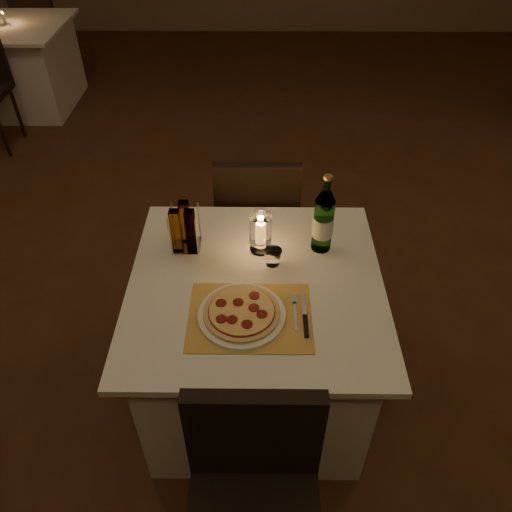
{
  "coord_description": "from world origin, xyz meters",
  "views": [
    {
      "loc": [
        -0.01,
        -1.81,
        2.11
      ],
      "look_at": [
        -0.02,
        -0.39,
        0.86
      ],
      "focal_mm": 35.0,
      "sensor_mm": 36.0,
      "label": 1
    }
  ],
  "objects_px": {
    "main_table": "(256,341)",
    "pizza": "(242,312)",
    "plate": "(242,315)",
    "hurricane_candle": "(261,231)",
    "neighbor_table_left": "(19,66)",
    "tumbler": "(273,257)",
    "water_bottle": "(323,221)",
    "chair_far": "(257,213)",
    "chair_near": "(254,488)"
  },
  "relations": [
    {
      "from": "chair_far",
      "to": "plate",
      "type": "relative_size",
      "value": 2.81
    },
    {
      "from": "tumbler",
      "to": "hurricane_candle",
      "type": "relative_size",
      "value": 0.41
    },
    {
      "from": "chair_near",
      "to": "pizza",
      "type": "relative_size",
      "value": 3.21
    },
    {
      "from": "pizza",
      "to": "chair_near",
      "type": "bearing_deg",
      "value": -84.65
    },
    {
      "from": "chair_near",
      "to": "water_bottle",
      "type": "xyz_separation_m",
      "value": [
        0.27,
        0.93,
        0.33
      ]
    },
    {
      "from": "plate",
      "to": "pizza",
      "type": "xyz_separation_m",
      "value": [
        -0.0,
        -0.0,
        0.02
      ]
    },
    {
      "from": "chair_near",
      "to": "pizza",
      "type": "bearing_deg",
      "value": 95.35
    },
    {
      "from": "main_table",
      "to": "pizza",
      "type": "bearing_deg",
      "value": -105.52
    },
    {
      "from": "pizza",
      "to": "hurricane_candle",
      "type": "distance_m",
      "value": 0.39
    },
    {
      "from": "plate",
      "to": "chair_near",
      "type": "bearing_deg",
      "value": -84.65
    },
    {
      "from": "hurricane_candle",
      "to": "main_table",
      "type": "bearing_deg",
      "value": -94.92
    },
    {
      "from": "plate",
      "to": "hurricane_candle",
      "type": "height_order",
      "value": "hurricane_candle"
    },
    {
      "from": "plate",
      "to": "tumbler",
      "type": "height_order",
      "value": "tumbler"
    },
    {
      "from": "water_bottle",
      "to": "plate",
      "type": "bearing_deg",
      "value": -129.23
    },
    {
      "from": "chair_far",
      "to": "chair_near",
      "type": "bearing_deg",
      "value": -90.0
    },
    {
      "from": "water_bottle",
      "to": "hurricane_candle",
      "type": "relative_size",
      "value": 2.03
    },
    {
      "from": "main_table",
      "to": "neighbor_table_left",
      "type": "distance_m",
      "value": 3.89
    },
    {
      "from": "main_table",
      "to": "plate",
      "type": "xyz_separation_m",
      "value": [
        -0.05,
        -0.18,
        0.38
      ]
    },
    {
      "from": "chair_far",
      "to": "water_bottle",
      "type": "relative_size",
      "value": 2.54
    },
    {
      "from": "tumbler",
      "to": "water_bottle",
      "type": "bearing_deg",
      "value": 27.19
    },
    {
      "from": "chair_near",
      "to": "tumbler",
      "type": "height_order",
      "value": "chair_near"
    },
    {
      "from": "chair_near",
      "to": "chair_far",
      "type": "bearing_deg",
      "value": 90.0
    },
    {
      "from": "chair_far",
      "to": "plate",
      "type": "bearing_deg",
      "value": -93.2
    },
    {
      "from": "pizza",
      "to": "neighbor_table_left",
      "type": "bearing_deg",
      "value": 122.75
    },
    {
      "from": "chair_far",
      "to": "neighbor_table_left",
      "type": "bearing_deg",
      "value": 131.84
    },
    {
      "from": "water_bottle",
      "to": "hurricane_candle",
      "type": "distance_m",
      "value": 0.26
    },
    {
      "from": "pizza",
      "to": "water_bottle",
      "type": "bearing_deg",
      "value": 50.77
    },
    {
      "from": "main_table",
      "to": "chair_near",
      "type": "relative_size",
      "value": 1.11
    },
    {
      "from": "tumbler",
      "to": "neighbor_table_left",
      "type": "bearing_deg",
      "value": 126.55
    },
    {
      "from": "pizza",
      "to": "tumbler",
      "type": "xyz_separation_m",
      "value": [
        0.12,
        0.29,
        0.01
      ]
    },
    {
      "from": "chair_near",
      "to": "tumbler",
      "type": "xyz_separation_m",
      "value": [
        0.07,
        0.82,
        0.23
      ]
    },
    {
      "from": "main_table",
      "to": "pizza",
      "type": "distance_m",
      "value": 0.44
    },
    {
      "from": "chair_far",
      "to": "water_bottle",
      "type": "xyz_separation_m",
      "value": [
        0.27,
        -0.5,
        0.33
      ]
    },
    {
      "from": "water_bottle",
      "to": "neighbor_table_left",
      "type": "relative_size",
      "value": 0.35
    },
    {
      "from": "main_table",
      "to": "plate",
      "type": "bearing_deg",
      "value": -105.52
    },
    {
      "from": "main_table",
      "to": "plate",
      "type": "height_order",
      "value": "plate"
    },
    {
      "from": "chair_far",
      "to": "plate",
      "type": "distance_m",
      "value": 0.92
    },
    {
      "from": "chair_near",
      "to": "hurricane_candle",
      "type": "bearing_deg",
      "value": 88.94
    },
    {
      "from": "plate",
      "to": "neighbor_table_left",
      "type": "bearing_deg",
      "value": 122.75
    },
    {
      "from": "tumbler",
      "to": "pizza",
      "type": "bearing_deg",
      "value": -112.11
    },
    {
      "from": "chair_far",
      "to": "pizza",
      "type": "xyz_separation_m",
      "value": [
        -0.05,
        -0.89,
        0.22
      ]
    },
    {
      "from": "main_table",
      "to": "tumbler",
      "type": "xyz_separation_m",
      "value": [
        0.07,
        0.11,
        0.4
      ]
    },
    {
      "from": "plate",
      "to": "hurricane_candle",
      "type": "bearing_deg",
      "value": 79.92
    },
    {
      "from": "pizza",
      "to": "hurricane_candle",
      "type": "relative_size",
      "value": 1.61
    },
    {
      "from": "main_table",
      "to": "chair_far",
      "type": "height_order",
      "value": "chair_far"
    },
    {
      "from": "main_table",
      "to": "pizza",
      "type": "relative_size",
      "value": 3.57
    },
    {
      "from": "plate",
      "to": "hurricane_candle",
      "type": "relative_size",
      "value": 1.83
    },
    {
      "from": "tumbler",
      "to": "water_bottle",
      "type": "xyz_separation_m",
      "value": [
        0.2,
        0.1,
        0.11
      ]
    },
    {
      "from": "neighbor_table_left",
      "to": "plate",
      "type": "bearing_deg",
      "value": -57.25
    },
    {
      "from": "hurricane_candle",
      "to": "tumbler",
      "type": "bearing_deg",
      "value": -60.1
    }
  ]
}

